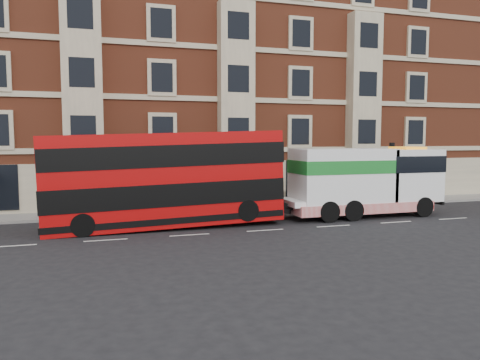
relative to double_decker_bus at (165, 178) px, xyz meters
name	(u,v)px	position (x,y,z in m)	size (l,w,h in m)	color
ground	(265,230)	(4.80, -2.39, -2.68)	(120.00, 120.00, 0.00)	black
sidewalk	(226,209)	(4.80, 5.11, -2.61)	(90.00, 3.00, 0.15)	slate
victorian_terrace	(207,73)	(5.30, 12.61, 7.39)	(45.00, 12.00, 20.40)	brown
lamp_post_west	(136,173)	(-1.20, 3.81, 0.00)	(0.35, 0.15, 4.35)	black
lamp_post_east	(391,168)	(16.80, 3.81, 0.00)	(0.35, 0.15, 4.35)	black
double_decker_bus	(165,178)	(0.00, 0.00, 0.00)	(12.49, 2.87, 5.06)	#B1090A
tow_truck	(363,181)	(12.07, 0.00, -0.47)	(10.01, 2.96, 4.17)	white
pedestrian	(137,199)	(-1.09, 5.00, -1.73)	(0.58, 0.38, 1.60)	black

